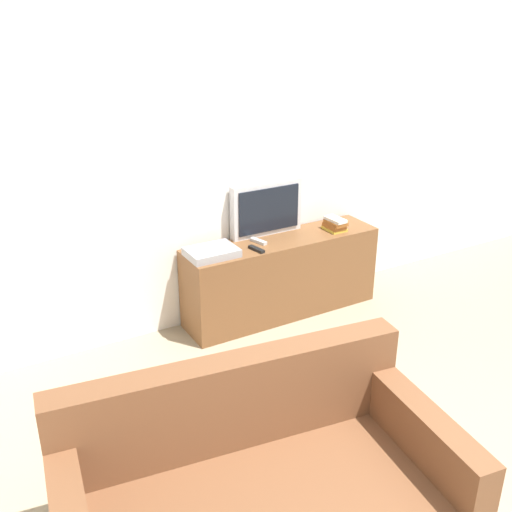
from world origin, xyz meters
The scene contains 8 objects.
wall_back centered at (0.00, 3.03, 1.30)m, with size 9.00×0.06×2.60m.
tv_stand centered at (0.29, 2.77, 0.34)m, with size 1.71×0.42×0.68m.
television centered at (0.23, 2.94, 0.91)m, with size 0.64×0.09×0.45m.
couch centered at (-1.14, 0.70, 0.30)m, with size 1.90×1.20×0.93m.
book_stack centered at (0.79, 2.72, 0.74)m, with size 0.15×0.21×0.11m.
remote_on_stand centered at (0.08, 2.80, 0.70)m, with size 0.08×0.17×0.02m.
remote_secondary centered at (-0.02, 2.66, 0.70)m, with size 0.07×0.17×0.02m.
set_top_box centered at (-0.38, 2.74, 0.72)m, with size 0.38×0.28×0.06m.
Camera 1 is at (-2.20, -1.11, 2.51)m, focal length 42.00 mm.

